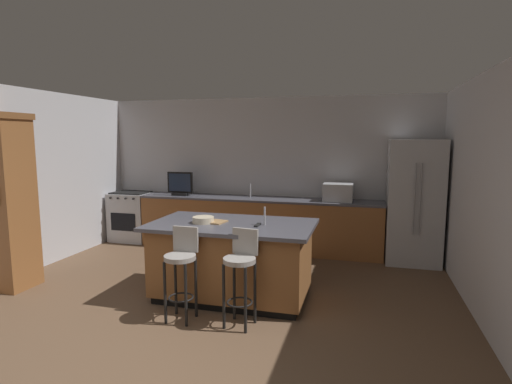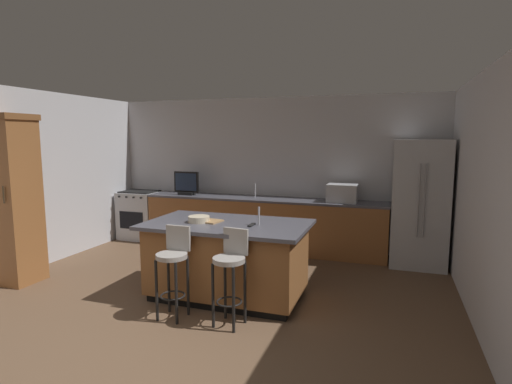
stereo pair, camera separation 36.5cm
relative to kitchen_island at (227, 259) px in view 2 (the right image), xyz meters
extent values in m
cube|color=#BCBCC1|center=(-0.22, 2.58, 0.86)|extent=(6.47, 0.12, 2.68)
cube|color=#BCBCC1|center=(-3.25, 0.27, 0.86)|extent=(0.12, 5.02, 2.68)
cube|color=#BCBCC1|center=(2.82, 0.27, 0.86)|extent=(0.12, 5.02, 2.68)
cube|color=brown|center=(-0.26, 2.20, -0.04)|extent=(4.26, 0.60, 0.89)
cube|color=#4C4C56|center=(-0.26, 2.20, 0.42)|extent=(4.28, 0.62, 0.04)
cube|color=black|center=(0.00, 0.00, -0.44)|extent=(1.74, 0.92, 0.09)
cube|color=brown|center=(0.00, 0.00, 0.01)|extent=(1.82, 1.00, 0.81)
cube|color=#4C4C56|center=(0.00, 0.00, 0.44)|extent=(1.98, 1.16, 0.04)
cube|color=#B7BABF|center=(2.30, 2.13, 0.49)|extent=(0.81, 0.74, 1.94)
cylinder|color=gray|center=(2.26, 1.73, 0.59)|extent=(0.02, 0.02, 1.07)
cylinder|color=gray|center=(2.34, 1.73, 0.59)|extent=(0.02, 0.02, 1.07)
cube|color=#B7BABF|center=(-2.77, 2.20, -0.02)|extent=(0.73, 0.60, 0.92)
cube|color=black|center=(-2.77, 1.90, -0.07)|extent=(0.51, 0.01, 0.33)
cube|color=black|center=(-2.77, 2.20, 0.45)|extent=(0.66, 0.50, 0.02)
cylinder|color=black|center=(-3.02, 1.89, 0.38)|extent=(0.04, 0.03, 0.04)
cylinder|color=black|center=(-2.85, 1.89, 0.38)|extent=(0.04, 0.03, 0.04)
cylinder|color=black|center=(-2.69, 1.89, 0.38)|extent=(0.04, 0.03, 0.04)
cylinder|color=black|center=(-2.53, 1.89, 0.38)|extent=(0.04, 0.03, 0.04)
cube|color=brown|center=(-2.93, -0.43, 0.66)|extent=(0.53, 0.51, 2.28)
cube|color=brown|center=(-2.93, -0.43, 1.76)|extent=(0.57, 0.55, 0.08)
cylinder|color=#332819|center=(-2.77, -0.70, 0.77)|extent=(0.02, 0.02, 0.22)
cube|color=#B7BABF|center=(1.12, 2.20, 0.59)|extent=(0.48, 0.36, 0.29)
cube|color=black|center=(-1.72, 2.15, 0.47)|extent=(0.29, 0.16, 0.05)
cube|color=black|center=(-1.72, 2.15, 0.68)|extent=(0.48, 0.05, 0.38)
cube|color=#1E2D47|center=(-1.72, 2.12, 0.68)|extent=(0.43, 0.01, 0.32)
cylinder|color=#B2B2B7|center=(-0.43, 2.30, 0.56)|extent=(0.02, 0.02, 0.24)
cylinder|color=#B2B2B7|center=(0.41, 0.00, 0.57)|extent=(0.02, 0.02, 0.22)
cylinder|color=gray|center=(-0.33, -0.75, 0.22)|extent=(0.34, 0.34, 0.05)
cube|color=gray|center=(-0.33, -0.60, 0.39)|extent=(0.29, 0.04, 0.28)
cylinder|color=black|center=(-0.46, -0.87, -0.14)|extent=(0.03, 0.03, 0.68)
cylinder|color=black|center=(-0.21, -0.88, -0.14)|extent=(0.03, 0.03, 0.68)
cylinder|color=black|center=(-0.46, -0.63, -0.14)|extent=(0.03, 0.03, 0.68)
cylinder|color=black|center=(-0.21, -0.63, -0.14)|extent=(0.03, 0.03, 0.68)
torus|color=black|center=(-0.33, -0.75, -0.23)|extent=(0.28, 0.28, 0.02)
cylinder|color=gray|center=(0.32, -0.72, 0.23)|extent=(0.34, 0.34, 0.05)
cube|color=gray|center=(0.34, -0.57, 0.40)|extent=(0.29, 0.08, 0.28)
cylinder|color=black|center=(0.18, -0.82, -0.14)|extent=(0.03, 0.03, 0.69)
cylinder|color=black|center=(0.43, -0.86, -0.14)|extent=(0.03, 0.03, 0.69)
cylinder|color=black|center=(0.22, -0.58, -0.14)|extent=(0.03, 0.03, 0.69)
cylinder|color=black|center=(0.46, -0.61, -0.14)|extent=(0.03, 0.03, 0.69)
torus|color=black|center=(0.32, -0.72, -0.22)|extent=(0.28, 0.28, 0.02)
cylinder|color=beige|center=(-0.34, -0.08, 0.50)|extent=(0.26, 0.26, 0.08)
cube|color=black|center=(-0.37, 0.06, 0.46)|extent=(0.09, 0.16, 0.01)
cube|color=black|center=(0.34, -0.07, 0.47)|extent=(0.05, 0.17, 0.02)
cube|color=#A87F51|center=(-0.25, -0.01, 0.47)|extent=(0.37, 0.29, 0.02)
camera|label=1|loc=(1.55, -4.59, 1.49)|focal=28.45mm
camera|label=2|loc=(1.90, -4.48, 1.49)|focal=28.45mm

